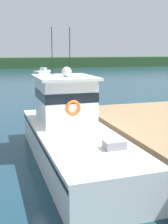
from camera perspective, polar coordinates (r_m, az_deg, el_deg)
The scene contains 5 objects.
ground_plane at distance 10.11m, azimuth -2.66°, elevation -10.82°, with size 200.00×200.00×0.00m, color #193847.
main_fishing_boat at distance 10.59m, azimuth -2.86°, elevation -3.96°, with size 2.62×9.82×4.80m.
moored_boat_far_left at distance 50.12m, azimuth -8.23°, elevation 7.84°, with size 3.56×3.97×1.13m.
mooring_buoy_spare_mooring at distance 29.16m, azimuth -4.15°, elevation 4.61°, with size 0.36×0.36×0.36m, color #EA5B19.
far_shoreline at distance 71.11m, azimuth -15.77°, elevation 9.37°, with size 120.00×8.00×2.40m, color #284723.
Camera 1 is at (-2.35, -9.01, 3.92)m, focal length 46.13 mm.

